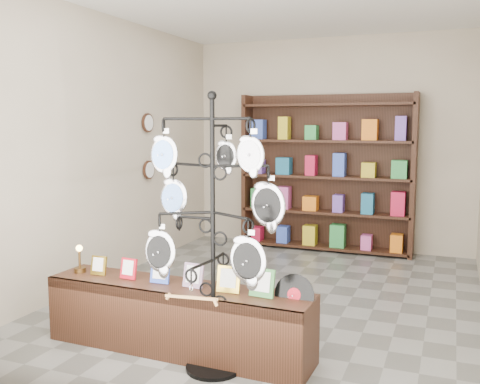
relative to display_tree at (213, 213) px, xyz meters
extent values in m
plane|color=slate|center=(-0.10, 1.73, -1.16)|extent=(5.00, 5.00, 0.00)
plane|color=#BEAF99|center=(-0.10, 4.23, 0.34)|extent=(4.00, 0.00, 4.00)
plane|color=#BEAF99|center=(-0.10, -0.77, 0.34)|extent=(4.00, 0.00, 4.00)
plane|color=#BEAF99|center=(-2.10, 1.73, 0.34)|extent=(0.00, 5.00, 5.00)
cylinder|color=black|center=(0.00, 0.00, -1.15)|extent=(0.43, 0.43, 0.03)
cylinder|color=black|center=(0.00, 0.00, -0.18)|extent=(0.04, 0.04, 1.96)
sphere|color=black|center=(0.00, 0.00, 0.82)|extent=(0.07, 0.07, 0.07)
ellipsoid|color=silver|center=(-0.01, 0.21, -0.55)|extent=(0.10, 0.04, 0.21)
cube|color=tan|center=(-0.03, -0.28, -0.54)|extent=(0.37, 0.07, 0.04)
cube|color=black|center=(-0.40, 0.19, -0.89)|extent=(2.19, 0.50, 0.53)
cube|color=gold|center=(-1.14, 0.21, -0.55)|extent=(0.14, 0.05, 0.16)
cube|color=#AA0D1B|center=(-0.85, 0.20, -0.54)|extent=(0.15, 0.06, 0.17)
cube|color=#263FA5|center=(-0.55, 0.19, -0.54)|extent=(0.16, 0.06, 0.18)
cube|color=#E54C33|center=(-0.25, 0.19, -0.53)|extent=(0.17, 0.06, 0.19)
cube|color=gold|center=(0.04, 0.18, -0.53)|extent=(0.18, 0.06, 0.20)
cube|color=#337233|center=(0.31, 0.17, -0.52)|extent=(0.19, 0.07, 0.21)
cylinder|color=black|center=(0.54, 0.22, -0.60)|extent=(0.30, 0.07, 0.29)
cylinder|color=#AA0D1B|center=(0.54, 0.21, -0.60)|extent=(0.10, 0.03, 0.10)
cylinder|color=#4F3416|center=(-1.34, 0.21, -0.61)|extent=(0.10, 0.10, 0.04)
cylinder|color=#4F3416|center=(-1.34, 0.21, -0.52)|extent=(0.02, 0.02, 0.14)
sphere|color=#FFBF59|center=(-1.34, 0.21, -0.42)|extent=(0.06, 0.06, 0.06)
cube|color=black|center=(-0.10, 4.17, -0.06)|extent=(2.40, 0.04, 2.20)
cube|color=black|center=(-1.28, 4.01, -0.06)|extent=(0.06, 0.36, 2.20)
cube|color=black|center=(1.08, 4.01, -0.06)|extent=(0.06, 0.36, 2.20)
cube|color=black|center=(-0.10, 4.01, -1.11)|extent=(2.36, 0.36, 0.04)
cube|color=black|center=(-0.10, 4.01, -0.61)|extent=(2.36, 0.36, 0.03)
cube|color=black|center=(-0.10, 4.01, -0.11)|extent=(2.36, 0.36, 0.04)
cube|color=black|center=(-0.10, 4.01, 0.39)|extent=(2.36, 0.36, 0.04)
cube|color=black|center=(-0.10, 4.01, 0.89)|extent=(2.36, 0.36, 0.04)
cylinder|color=black|center=(-2.07, 2.53, 0.64)|extent=(0.03, 0.24, 0.24)
cylinder|color=black|center=(-2.07, 2.53, 0.04)|extent=(0.03, 0.24, 0.24)
camera|label=1|loc=(1.56, -3.38, 0.62)|focal=40.00mm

